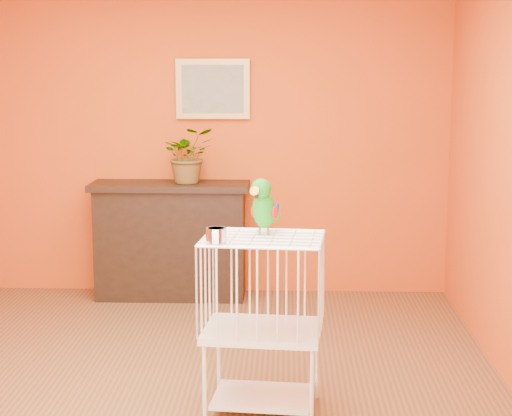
{
  "coord_description": "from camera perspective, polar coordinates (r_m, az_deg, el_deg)",
  "views": [
    {
      "loc": [
        0.63,
        -5.0,
        1.98
      ],
      "look_at": [
        0.45,
        -0.24,
        1.16
      ],
      "focal_mm": 60.0,
      "sensor_mm": 36.0,
      "label": 1
    }
  ],
  "objects": [
    {
      "name": "framed_picture",
      "position": [
        7.25,
        -2.9,
        7.93
      ],
      "size": [
        0.62,
        0.04,
        0.5
      ],
      "color": "#AD843D",
      "rests_on": "room_shell"
    },
    {
      "name": "feed_cup",
      "position": [
        4.59,
        -2.67,
        -1.82
      ],
      "size": [
        0.11,
        0.11,
        0.08
      ],
      "primitive_type": "cylinder",
      "color": "silver",
      "rests_on": "birdcage"
    },
    {
      "name": "room_shell",
      "position": [
        5.05,
        -5.06,
        5.23
      ],
      "size": [
        4.5,
        4.5,
        4.5
      ],
      "color": "#D64914",
      "rests_on": "ground"
    },
    {
      "name": "birdcage",
      "position": [
        4.87,
        0.46,
        -7.6
      ],
      "size": [
        0.7,
        0.56,
        1.01
      ],
      "rotation": [
        0.0,
        0.0,
        -0.09
      ],
      "color": "white",
      "rests_on": "ground"
    },
    {
      "name": "potted_plant",
      "position": [
        7.16,
        -4.47,
        3.16
      ],
      "size": [
        0.53,
        0.56,
        0.36
      ],
      "primitive_type": "imported",
      "rotation": [
        0.0,
        0.0,
        0.29
      ],
      "color": "#26722D",
      "rests_on": "console_cabinet"
    },
    {
      "name": "ground",
      "position": [
        5.41,
        -4.8,
        -11.73
      ],
      "size": [
        4.5,
        4.5,
        0.0
      ],
      "primitive_type": "plane",
      "color": "brown",
      "rests_on": "ground"
    },
    {
      "name": "console_cabinet",
      "position": [
        7.24,
        -5.72,
        -2.15
      ],
      "size": [
        1.32,
        0.47,
        0.98
      ],
      "color": "black",
      "rests_on": "ground"
    },
    {
      "name": "parrot",
      "position": [
        4.78,
        0.51,
        0.14
      ],
      "size": [
        0.19,
        0.29,
        0.33
      ],
      "rotation": [
        0.0,
        0.0,
        -0.43
      ],
      "color": "#59544C",
      "rests_on": "birdcage"
    }
  ]
}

